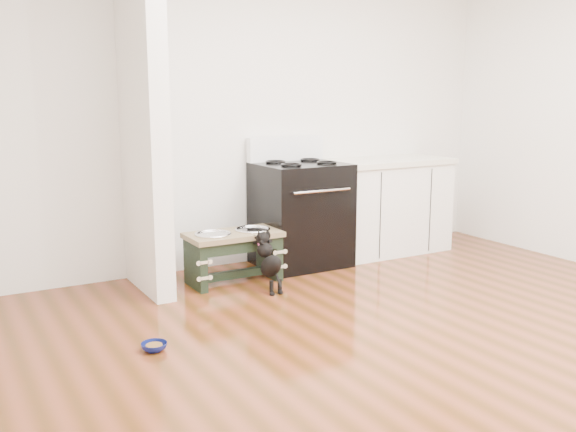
# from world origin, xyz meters

# --- Properties ---
(ground) EXTENTS (5.00, 5.00, 0.00)m
(ground) POSITION_xyz_m (0.00, 0.00, 0.00)
(ground) COLOR #46260C
(ground) RESTS_ON ground
(room_shell) EXTENTS (5.00, 5.00, 5.00)m
(room_shell) POSITION_xyz_m (0.00, 0.00, 1.62)
(room_shell) COLOR silver
(room_shell) RESTS_ON ground
(partition_wall) EXTENTS (0.15, 0.80, 2.70)m
(partition_wall) POSITION_xyz_m (-1.18, 2.10, 1.35)
(partition_wall) COLOR silver
(partition_wall) RESTS_ON ground
(oven_range) EXTENTS (0.76, 0.69, 1.14)m
(oven_range) POSITION_xyz_m (0.25, 2.16, 0.48)
(oven_range) COLOR black
(oven_range) RESTS_ON ground
(cabinet_run) EXTENTS (1.24, 0.64, 0.91)m
(cabinet_run) POSITION_xyz_m (1.23, 2.18, 0.45)
(cabinet_run) COLOR white
(cabinet_run) RESTS_ON ground
(dog_feeder) EXTENTS (0.76, 0.41, 0.43)m
(dog_feeder) POSITION_xyz_m (-0.51, 1.95, 0.30)
(dog_feeder) COLOR black
(dog_feeder) RESTS_ON ground
(puppy) EXTENTS (0.13, 0.39, 0.46)m
(puppy) POSITION_xyz_m (-0.38, 1.60, 0.25)
(puppy) COLOR black
(puppy) RESTS_ON ground
(floor_bowl) EXTENTS (0.18, 0.18, 0.05)m
(floor_bowl) POSITION_xyz_m (-1.54, 0.88, 0.03)
(floor_bowl) COLOR #0B1351
(floor_bowl) RESTS_ON ground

